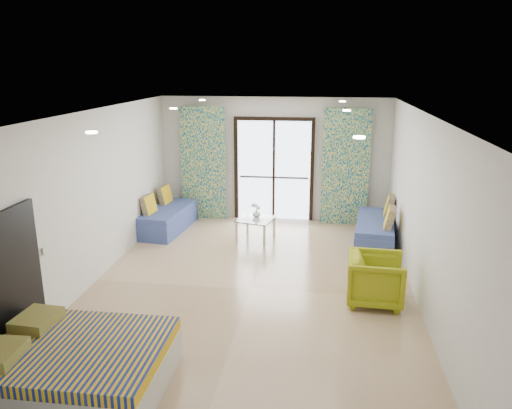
# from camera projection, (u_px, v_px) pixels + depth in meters

# --- Properties ---
(floor) EXTENTS (5.00, 7.50, 0.01)m
(floor) POSITION_uv_depth(u_px,v_px,m) (250.00, 289.00, 7.75)
(floor) COLOR #9C7D5D
(floor) RESTS_ON ground
(ceiling) EXTENTS (5.00, 7.50, 0.01)m
(ceiling) POSITION_uv_depth(u_px,v_px,m) (249.00, 113.00, 7.02)
(ceiling) COLOR silver
(ceiling) RESTS_ON ground
(wall_back) EXTENTS (5.00, 0.01, 2.70)m
(wall_back) POSITION_uv_depth(u_px,v_px,m) (274.00, 159.00, 10.97)
(wall_back) COLOR silver
(wall_back) RESTS_ON ground
(wall_front) EXTENTS (5.00, 0.01, 2.70)m
(wall_front) POSITION_uv_depth(u_px,v_px,m) (178.00, 338.00, 3.81)
(wall_front) COLOR silver
(wall_front) RESTS_ON ground
(wall_left) EXTENTS (0.01, 7.50, 2.70)m
(wall_left) POSITION_uv_depth(u_px,v_px,m) (90.00, 200.00, 7.71)
(wall_left) COLOR silver
(wall_left) RESTS_ON ground
(wall_right) EXTENTS (0.01, 7.50, 2.70)m
(wall_right) POSITION_uv_depth(u_px,v_px,m) (424.00, 212.00, 7.07)
(wall_right) COLOR silver
(wall_right) RESTS_ON ground
(balcony_door) EXTENTS (1.76, 0.08, 2.28)m
(balcony_door) POSITION_uv_depth(u_px,v_px,m) (274.00, 164.00, 10.96)
(balcony_door) COLOR black
(balcony_door) RESTS_ON floor
(balcony_rail) EXTENTS (1.52, 0.03, 0.04)m
(balcony_rail) POSITION_uv_depth(u_px,v_px,m) (274.00, 177.00, 11.05)
(balcony_rail) COLOR #595451
(balcony_rail) RESTS_ON balcony_door
(curtain_left) EXTENTS (1.00, 0.10, 2.50)m
(curtain_left) POSITION_uv_depth(u_px,v_px,m) (203.00, 164.00, 11.02)
(curtain_left) COLOR silver
(curtain_left) RESTS_ON floor
(curtain_right) EXTENTS (1.00, 0.10, 2.50)m
(curtain_right) POSITION_uv_depth(u_px,v_px,m) (346.00, 167.00, 10.62)
(curtain_right) COLOR silver
(curtain_right) RESTS_ON floor
(downlight_a) EXTENTS (0.12, 0.12, 0.02)m
(downlight_a) POSITION_uv_depth(u_px,v_px,m) (92.00, 132.00, 5.30)
(downlight_a) COLOR #FFE0B2
(downlight_a) RESTS_ON ceiling
(downlight_b) EXTENTS (0.12, 0.12, 0.02)m
(downlight_b) POSITION_uv_depth(u_px,v_px,m) (359.00, 137.00, 4.94)
(downlight_b) COLOR #FFE0B2
(downlight_b) RESTS_ON ceiling
(downlight_c) EXTENTS (0.12, 0.12, 0.02)m
(downlight_c) POSITION_uv_depth(u_px,v_px,m) (173.00, 108.00, 8.16)
(downlight_c) COLOR #FFE0B2
(downlight_c) RESTS_ON ceiling
(downlight_d) EXTENTS (0.12, 0.12, 0.02)m
(downlight_d) POSITION_uv_depth(u_px,v_px,m) (347.00, 110.00, 7.81)
(downlight_d) COLOR #FFE0B2
(downlight_d) RESTS_ON ceiling
(downlight_e) EXTENTS (0.12, 0.12, 0.02)m
(downlight_e) POSITION_uv_depth(u_px,v_px,m) (202.00, 100.00, 10.07)
(downlight_e) COLOR #FFE0B2
(downlight_e) RESTS_ON ceiling
(downlight_f) EXTENTS (0.12, 0.12, 0.02)m
(downlight_f) POSITION_uv_depth(u_px,v_px,m) (342.00, 101.00, 9.71)
(downlight_f) COLOR #FFE0B2
(downlight_f) RESTS_ON ceiling
(switch_plate) EXTENTS (0.02, 0.10, 0.10)m
(switch_plate) POSITION_uv_depth(u_px,v_px,m) (45.00, 250.00, 6.44)
(switch_plate) COLOR silver
(switch_plate) RESTS_ON wall_left
(bed) EXTENTS (1.83, 1.49, 0.63)m
(bed) POSITION_uv_depth(u_px,v_px,m) (78.00, 365.00, 5.34)
(bed) COLOR silver
(bed) RESTS_ON floor
(daybed_left) EXTENTS (0.84, 1.78, 0.85)m
(daybed_left) POSITION_uv_depth(u_px,v_px,m) (168.00, 218.00, 10.44)
(daybed_left) COLOR #3B4C8D
(daybed_left) RESTS_ON floor
(daybed_right) EXTENTS (0.89, 1.86, 0.89)m
(daybed_right) POSITION_uv_depth(u_px,v_px,m) (375.00, 231.00, 9.59)
(daybed_right) COLOR #3B4C8D
(daybed_right) RESTS_ON floor
(coffee_table) EXTENTS (0.80, 0.80, 0.77)m
(coffee_table) POSITION_uv_depth(u_px,v_px,m) (256.00, 221.00, 9.83)
(coffee_table) COLOR silver
(coffee_table) RESTS_ON floor
(vase) EXTENTS (0.19, 0.20, 0.16)m
(vase) POSITION_uv_depth(u_px,v_px,m) (257.00, 213.00, 9.87)
(vase) COLOR white
(vase) RESTS_ON coffee_table
(armchair) EXTENTS (0.77, 0.82, 0.80)m
(armchair) POSITION_uv_depth(u_px,v_px,m) (376.00, 277.00, 7.21)
(armchair) COLOR #939B14
(armchair) RESTS_ON floor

